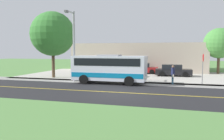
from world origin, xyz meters
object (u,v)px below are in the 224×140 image
Objects in this scene: shuttle_bus_front at (109,68)px; stop_sign at (203,64)px; street_light_pole at (73,43)px; parked_car_near at (142,68)px; pedestrian_with_bags at (173,74)px; commercial_building at (140,57)px; tree_curbside at (53,34)px; tree_lot_edge at (219,43)px; parked_car_far at (173,71)px.

stop_sign is at bearing 100.51° from shuttle_bus_front.
street_light_pole reaches higher than parked_car_near.
parked_car_near is at bearing -155.66° from pedestrian_with_bags.
street_light_pole is 17.20m from commercial_building.
tree_curbside reaches higher than shuttle_bus_front.
tree_lot_edge reaches higher than commercial_building.
parked_car_far is 15.38m from tree_curbside.
stop_sign reaches higher than parked_car_near.
parked_car_near is at bearing -141.95° from stop_sign.
parked_car_far is (-6.67, -2.73, -1.28)m from stop_sign.
parked_car_near is at bearing 151.25° from street_light_pole.
parked_car_far is (-7.26, -0.04, -0.28)m from pedestrian_with_bags.
street_light_pole is at bearing -84.40° from stop_sign.
street_light_pole is 12.09m from parked_car_near.
shuttle_bus_front is at bearing -35.55° from parked_car_far.
stop_sign is at bearing 28.32° from commercial_building.
shuttle_bus_front is at bearing -79.49° from stop_sign.
stop_sign is 0.14× the size of commercial_building.
tree_curbside is 0.38× the size of commercial_building.
tree_lot_edge is at bearing 153.50° from pedestrian_with_bags.
stop_sign reaches higher than pedestrian_with_bags.
parked_car_far is at bearing 128.70° from street_light_pole.
street_light_pole is at bearing -51.30° from parked_car_far.
stop_sign is 0.65× the size of parked_car_far.
tree_curbside reaches higher than pedestrian_with_bags.
pedestrian_with_bags is at bearing 99.64° from shuttle_bus_front.
commercial_building reaches higher than pedestrian_with_bags.
stop_sign is at bearing 102.41° from pedestrian_with_bags.
commercial_building is at bearing 149.66° from tree_curbside.
parked_car_near is at bearing -77.14° from tree_lot_edge.
pedestrian_with_bags is 7.27m from parked_car_far.
street_light_pole is 1.61× the size of parked_car_far.
tree_curbside is at bearing -63.06° from tree_lot_edge.
stop_sign is 16.79m from tree_curbside.
parked_car_near is at bearing 129.09° from tree_curbside.
shuttle_bus_front reaches higher than parked_car_near.
commercial_building is (-16.54, 4.36, -1.82)m from street_light_pole.
stop_sign is at bearing -15.99° from tree_lot_edge.
commercial_building is (-15.89, -5.56, 1.19)m from pedestrian_with_bags.
parked_car_near is 4.85m from parked_car_far.
commercial_building is (-14.00, 8.19, -2.98)m from tree_curbside.
parked_car_near is at bearing -118.14° from parked_car_far.
commercial_building is (-6.34, -1.23, 1.47)m from parked_car_near.
parked_car_near is (-10.20, 5.59, -3.29)m from street_light_pole.
street_light_pole is (-0.37, -3.96, 2.44)m from shuttle_bus_front.
shuttle_bus_front is 10.21m from parked_car_far.
parked_car_near is (-10.56, 1.64, -0.85)m from shuttle_bus_front.
tree_curbside reaches higher than stop_sign.
parked_car_near is 0.59× the size of tree_curbside.
tree_curbside reaches higher than commercial_building.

